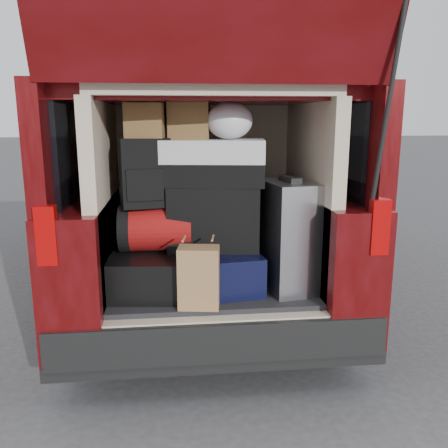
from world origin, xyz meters
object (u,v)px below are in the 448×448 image
at_px(black_hardshell, 148,270).
at_px(navy_hardshell, 219,269).
at_px(silver_roller, 288,236).
at_px(twotone_duffel, 213,162).
at_px(red_duffel, 156,228).
at_px(black_soft_case, 214,217).
at_px(kraft_bag, 199,277).
at_px(backpack, 145,173).

bearing_deg(black_hardshell, navy_hardshell, 4.32).
relative_size(silver_roller, twotone_duffel, 1.08).
bearing_deg(silver_roller, black_hardshell, 166.58).
bearing_deg(twotone_duffel, navy_hardshell, -60.07).
bearing_deg(silver_roller, red_duffel, 163.78).
bearing_deg(silver_roller, twotone_duffel, 156.99).
height_order(black_hardshell, red_duffel, red_duffel).
bearing_deg(black_soft_case, kraft_bag, -100.93).
distance_m(silver_roller, twotone_duffel, 0.64).
height_order(silver_roller, red_duffel, silver_roller).
relative_size(silver_roller, kraft_bag, 1.92).
xyz_separation_m(kraft_bag, twotone_duffel, (0.12, 0.37, 0.60)).
height_order(navy_hardshell, twotone_duffel, twotone_duffel).
bearing_deg(navy_hardshell, black_soft_case, 101.21).
relative_size(silver_roller, black_soft_case, 1.21).
bearing_deg(twotone_duffel, kraft_bag, -99.09).
relative_size(navy_hardshell, twotone_duffel, 0.89).
bearing_deg(red_duffel, black_hardshell, -142.82).
bearing_deg(navy_hardshell, backpack, 169.59).
relative_size(kraft_bag, twotone_duffel, 0.56).
bearing_deg(kraft_bag, black_hardshell, 140.37).
xyz_separation_m(navy_hardshell, black_soft_case, (-0.02, 0.07, 0.32)).
height_order(black_hardshell, kraft_bag, kraft_bag).
relative_size(black_hardshell, silver_roller, 0.89).
height_order(red_duffel, twotone_duffel, twotone_duffel).
height_order(silver_roller, twotone_duffel, twotone_duffel).
xyz_separation_m(black_soft_case, twotone_duffel, (-0.00, -0.00, 0.34)).
distance_m(navy_hardshell, black_soft_case, 0.33).
xyz_separation_m(silver_roller, kraft_bag, (-0.57, -0.26, -0.16)).
bearing_deg(kraft_bag, navy_hardshell, 73.93).
bearing_deg(kraft_bag, silver_roller, 32.96).
xyz_separation_m(silver_roller, backpack, (-0.86, 0.07, 0.39)).
bearing_deg(backpack, black_hardshell, -116.04).
xyz_separation_m(red_duffel, twotone_duffel, (0.36, 0.01, 0.40)).
distance_m(red_duffel, twotone_duffel, 0.54).
xyz_separation_m(black_hardshell, silver_roller, (0.86, -0.07, 0.22)).
relative_size(navy_hardshell, silver_roller, 0.82).
height_order(navy_hardshell, red_duffel, red_duffel).
distance_m(kraft_bag, black_soft_case, 0.48).
bearing_deg(twotone_duffel, red_duffel, -170.15).
bearing_deg(red_duffel, kraft_bag, -54.31).
height_order(red_duffel, backpack, backpack).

